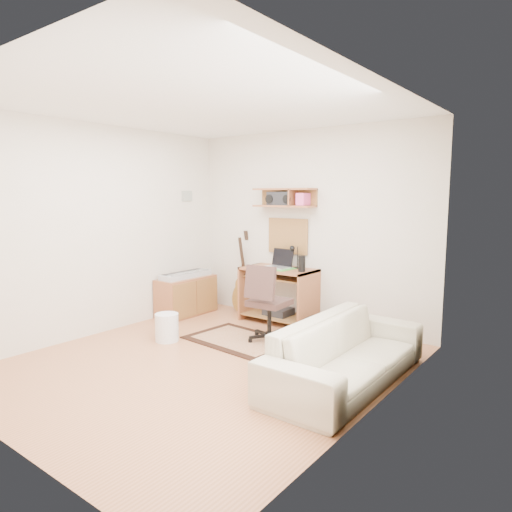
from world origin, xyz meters
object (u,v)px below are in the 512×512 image
Objects in this scene: task_chair at (269,302)px; sofa at (347,342)px; desk at (278,295)px; cabinet at (186,296)px; printer at (320,325)px.

task_chair is 1.38m from sofa.
cabinet is at bearing -159.70° from desk.
cabinet is at bearing 173.38° from printer.
task_chair is 0.48× the size of sofa.
cabinet is 3.07m from sofa.
printer is 0.21× the size of sofa.
sofa is (0.98, -1.25, 0.30)m from printer.
desk reaches higher than printer.
printer is at bearing 64.08° from task_chair.
sofa reaches higher than printer.
printer is 1.62m from sofa.
desk is 0.74m from printer.
desk is 2.43× the size of printer.
printer is at bearing 38.09° from sofa.
printer is (0.68, -0.04, -0.29)m from desk.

